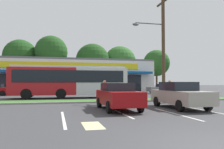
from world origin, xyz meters
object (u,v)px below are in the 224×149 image
object	(u,v)px
pedestrian_by_pole	(120,93)
pedestrian_mid	(170,91)
car_3	(163,89)
pedestrian_near_bench	(105,92)
utility_pole	(162,44)
city_bus	(70,81)
car_2	(180,95)
car_1	(118,96)

from	to	relation	value
pedestrian_by_pole	pedestrian_mid	world-z (taller)	pedestrian_mid
car_3	pedestrian_near_bench	distance (m)	18.29
car_3	pedestrian_by_pole	bearing A→B (deg)	52.63
pedestrian_by_pole	pedestrian_mid	size ratio (longest dim) A/B	0.89
utility_pole	pedestrian_by_pole	xyz separation A→B (m)	(-4.36, -1.77, -4.25)
city_bus	car_3	distance (m)	14.96
pedestrian_by_pole	pedestrian_mid	bearing A→B (deg)	123.73
city_bus	pedestrian_by_pole	bearing A→B (deg)	-63.42
car_2	car_1	bearing A→B (deg)	-93.09
car_3	pedestrian_near_bench	xyz separation A→B (m)	(-11.54, -14.19, 0.15)
car_1	pedestrian_near_bench	world-z (taller)	pedestrian_near_bench
city_bus	car_1	size ratio (longest dim) A/B	2.60
utility_pole	car_1	world-z (taller)	utility_pole
utility_pole	car_3	distance (m)	13.61
pedestrian_mid	pedestrian_by_pole	bearing A→B (deg)	173.67
utility_pole	city_bus	bearing A→B (deg)	145.77
car_2	pedestrian_mid	size ratio (longest dim) A/B	2.67
car_1	car_3	size ratio (longest dim) A/B	1.01
car_3	pedestrian_mid	size ratio (longest dim) A/B	2.52
city_bus	car_1	bearing A→B (deg)	-78.10
car_2	pedestrian_mid	distance (m)	3.91
utility_pole	pedestrian_mid	xyz separation A→B (m)	(-0.45, -2.28, -4.15)
car_1	car_2	size ratio (longest dim) A/B	0.95
car_3	pedestrian_near_bench	size ratio (longest dim) A/B	2.58
utility_pole	car_2	distance (m)	7.52
pedestrian_near_bench	pedestrian_mid	bearing A→B (deg)	-150.20
car_1	car_2	bearing A→B (deg)	86.91
car_3	pedestrian_by_pole	world-z (taller)	pedestrian_by_pole
city_bus	utility_pole	bearing A→B (deg)	-33.35
utility_pole	city_bus	xyz separation A→B (m)	(-7.75, 5.27, -3.28)
pedestrian_mid	utility_pole	bearing A→B (deg)	79.92
car_1	pedestrian_by_pole	distance (m)	4.18
car_1	pedestrian_near_bench	distance (m)	3.10
city_bus	pedestrian_near_bench	xyz separation A→B (m)	(2.01, -7.93, -0.89)
city_bus	pedestrian_mid	bearing A→B (deg)	-45.08
car_2	city_bus	bearing A→B (deg)	-151.88
car_1	pedestrian_mid	bearing A→B (deg)	124.04
car_1	pedestrian_by_pole	size ratio (longest dim) A/B	2.87
utility_pole	car_2	world-z (taller)	utility_pole
car_3	pedestrian_mid	bearing A→B (deg)	65.65
city_bus	car_3	world-z (taller)	city_bus
pedestrian_by_pole	car_3	bearing A→B (deg)	-176.29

